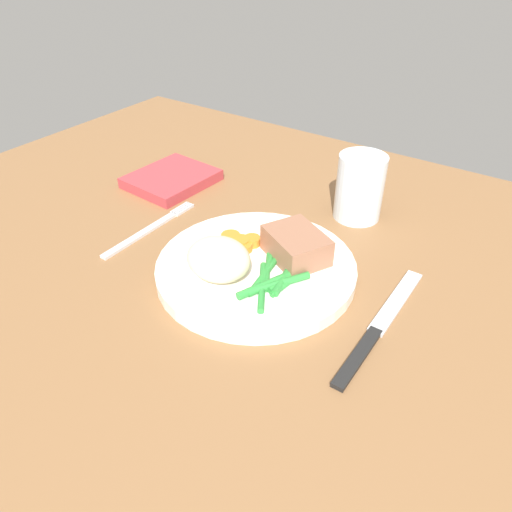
{
  "coord_description": "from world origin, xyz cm",
  "views": [
    {
      "loc": [
        23.52,
        -35.41,
        36.99
      ],
      "look_at": [
        -2.23,
        1.89,
        4.6
      ],
      "focal_mm": 33.74,
      "sensor_mm": 36.0,
      "label": 1
    }
  ],
  "objects": [
    {
      "name": "fork",
      "position": [
        -19.54,
        1.63,
        2.2
      ],
      "size": [
        1.44,
        16.6,
        0.4
      ],
      "rotation": [
        0.0,
        0.0,
        -0.07
      ],
      "color": "silver",
      "rests_on": "dining_table"
    },
    {
      "name": "carrot_slices",
      "position": [
        -5.83,
        3.77,
        4.1
      ],
      "size": [
        5.05,
        3.96,
        1.11
      ],
      "color": "orange",
      "rests_on": "dinner_plate"
    },
    {
      "name": "dinner_plate",
      "position": [
        -2.23,
        1.89,
        2.8
      ],
      "size": [
        23.5,
        23.5,
        1.6
      ],
      "primitive_type": "cylinder",
      "color": "white",
      "rests_on": "dining_table"
    },
    {
      "name": "green_beans",
      "position": [
        1.5,
        -0.02,
        3.99
      ],
      "size": [
        6.43,
        9.77,
        0.9
      ],
      "color": "#2D8C38",
      "rests_on": "dinner_plate"
    },
    {
      "name": "meat_portion",
      "position": [
        0.94,
        5.59,
        5.24
      ],
      "size": [
        9.12,
        8.4,
        3.28
      ],
      "primitive_type": "cube",
      "rotation": [
        0.0,
        0.0,
        -0.48
      ],
      "color": "#936047",
      "rests_on": "dinner_plate"
    },
    {
      "name": "mashed_potatoes",
      "position": [
        -4.34,
        -2.34,
        5.83
      ],
      "size": [
        7.47,
        6.42,
        4.46
      ],
      "primitive_type": "ellipsoid",
      "color": "beige",
      "rests_on": "dinner_plate"
    },
    {
      "name": "dining_table",
      "position": [
        0.0,
        0.0,
        1.0
      ],
      "size": [
        120.0,
        90.0,
        2.0
      ],
      "color": "brown",
      "rests_on": "ground"
    },
    {
      "name": "knife",
      "position": [
        13.45,
        1.6,
        2.2
      ],
      "size": [
        1.7,
        20.5,
        0.64
      ],
      "rotation": [
        0.0,
        0.0,
        -0.03
      ],
      "color": "black",
      "rests_on": "dining_table"
    },
    {
      "name": "water_glass",
      "position": [
        1.8,
        20.96,
        5.91
      ],
      "size": [
        6.49,
        6.49,
        9.09
      ],
      "color": "silver",
      "rests_on": "dining_table"
    },
    {
      "name": "napkin",
      "position": [
        -26.51,
        13.6,
        2.82
      ],
      "size": [
        11.59,
        13.08,
        1.65
      ],
      "primitive_type": "cube",
      "rotation": [
        0.0,
        0.0,
        -0.06
      ],
      "color": "#B2383D",
      "rests_on": "dining_table"
    }
  ]
}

